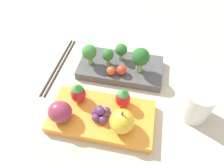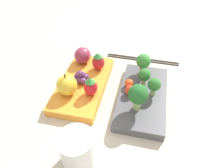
% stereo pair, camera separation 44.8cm
% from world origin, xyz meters
% --- Properties ---
extents(ground_plane, '(4.00, 4.00, 0.00)m').
position_xyz_m(ground_plane, '(0.00, 0.00, 0.00)').
color(ground_plane, '#BCB29E').
extents(bento_box_savoury, '(0.22, 0.12, 0.02)m').
position_xyz_m(bento_box_savoury, '(-0.01, 0.07, 0.01)').
color(bento_box_savoury, '#4C4C51').
rests_on(bento_box_savoury, ground_plane).
extents(bento_box_fruit, '(0.22, 0.13, 0.02)m').
position_xyz_m(bento_box_fruit, '(-0.01, -0.08, 0.01)').
color(bento_box_fruit, orange).
rests_on(bento_box_fruit, ground_plane).
extents(broccoli_floret_0, '(0.03, 0.03, 0.04)m').
position_xyz_m(broccoli_floret_0, '(-0.04, 0.07, 0.05)').
color(broccoli_floret_0, '#93B770').
rests_on(broccoli_floret_0, bento_box_savoury).
extents(broccoli_floret_1, '(0.04, 0.04, 0.06)m').
position_xyz_m(broccoli_floret_1, '(0.04, 0.07, 0.06)').
color(broccoli_floret_1, '#93B770').
rests_on(broccoli_floret_1, bento_box_savoury).
extents(broccoli_floret_2, '(0.04, 0.04, 0.05)m').
position_xyz_m(broccoli_floret_2, '(-0.08, 0.06, 0.06)').
color(broccoli_floret_2, '#93B770').
rests_on(broccoli_floret_2, bento_box_savoury).
extents(broccoli_floret_3, '(0.03, 0.03, 0.05)m').
position_xyz_m(broccoli_floret_3, '(-0.02, 0.10, 0.05)').
color(broccoli_floret_3, '#93B770').
rests_on(broccoli_floret_3, bento_box_savoury).
extents(cherry_tomato_0, '(0.02, 0.02, 0.02)m').
position_xyz_m(cherry_tomato_0, '(-0.02, 0.04, 0.03)').
color(cherry_tomato_0, '#DB4C1E').
rests_on(cherry_tomato_0, bento_box_savoury).
extents(cherry_tomato_1, '(0.02, 0.02, 0.02)m').
position_xyz_m(cherry_tomato_1, '(0.00, 0.05, 0.03)').
color(cherry_tomato_1, red).
rests_on(cherry_tomato_1, bento_box_savoury).
extents(apple, '(0.05, 0.05, 0.06)m').
position_xyz_m(apple, '(0.04, -0.09, 0.04)').
color(apple, gold).
rests_on(apple, bento_box_fruit).
extents(strawberry_0, '(0.03, 0.03, 0.05)m').
position_xyz_m(strawberry_0, '(-0.07, -0.06, 0.04)').
color(strawberry_0, red).
rests_on(strawberry_0, bento_box_fruit).
extents(strawberry_1, '(0.03, 0.03, 0.05)m').
position_xyz_m(strawberry_1, '(0.03, -0.04, 0.04)').
color(strawberry_1, red).
rests_on(strawberry_1, bento_box_fruit).
extents(plum, '(0.05, 0.04, 0.04)m').
position_xyz_m(plum, '(-0.08, -0.11, 0.04)').
color(plum, '#892D47').
rests_on(plum, bento_box_fruit).
extents(grape_cluster, '(0.04, 0.04, 0.03)m').
position_xyz_m(grape_cluster, '(-0.01, -0.08, 0.03)').
color(grape_cluster, '#562D5B').
rests_on(grape_cluster, bento_box_fruit).
extents(drinking_cup, '(0.06, 0.06, 0.07)m').
position_xyz_m(drinking_cup, '(0.17, -0.01, 0.04)').
color(drinking_cup, silver).
rests_on(drinking_cup, ground_plane).
extents(chopsticks_pair, '(0.03, 0.21, 0.01)m').
position_xyz_m(chopsticks_pair, '(-0.17, 0.04, 0.00)').
color(chopsticks_pair, '#332D28').
rests_on(chopsticks_pair, ground_plane).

